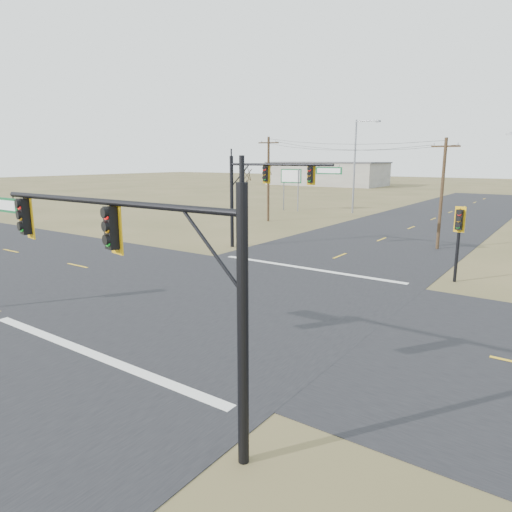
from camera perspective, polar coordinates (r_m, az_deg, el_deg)
The scene contains 15 objects.
ground at distance 21.49m, azimuth -3.25°, elevation -5.48°, with size 320.00×320.00×0.00m, color brown.
road_ew at distance 21.48m, azimuth -3.25°, elevation -5.45°, with size 160.00×14.00×0.02m, color black.
road_ns at distance 21.48m, azimuth -3.25°, elevation -5.45°, with size 14.00×160.00×0.02m, color black.
stop_bar_near at distance 16.65m, azimuth -19.82°, elevation -11.42°, with size 12.00×0.40×0.01m, color silver.
stop_bar_far at distance 27.53m, azimuth 6.49°, elevation -1.55°, with size 12.00×0.40×0.01m, color silver.
mast_arm_near at distance 11.90m, azimuth -17.76°, elevation 1.53°, with size 10.32×0.50×6.02m.
mast_arm_far at distance 31.96m, azimuth 1.33°, elevation 9.14°, with size 8.83×0.58×6.70m.
pedestal_signal_ne at distance 26.07m, azimuth 24.03°, elevation 3.38°, with size 0.59×0.51×4.07m.
utility_pole_near at distance 35.45m, azimuth 22.22°, elevation 7.45°, with size 1.94×0.23×7.94m.
utility_pole_far at distance 48.31m, azimuth 1.56°, elevation 9.75°, with size 2.03×0.87×8.71m.
highway_sign at distance 58.48m, azimuth 4.40°, elevation 9.35°, with size 2.80×0.40×5.26m.
streetlight_c at distance 56.79m, azimuth 12.46°, elevation 11.46°, with size 3.08×0.48×11.00m.
bare_tree_a at distance 57.04m, azimuth -1.16°, elevation 10.35°, with size 3.11×3.11×6.07m.
bare_tree_b at distance 67.82m, azimuth 1.48°, elevation 10.90°, with size 2.64×2.64×6.44m.
warehouse_left at distance 118.49m, azimuth 8.85°, elevation 10.07°, with size 28.00×14.00×5.50m, color #A8A595.
Camera 1 is at (12.78, -16.03, 6.45)m, focal length 32.00 mm.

